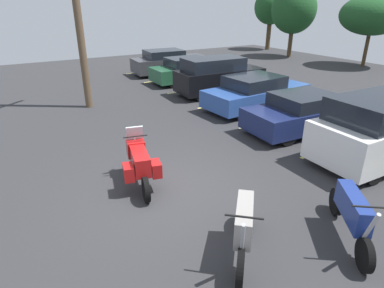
# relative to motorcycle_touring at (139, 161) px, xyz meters

# --- Properties ---
(ground) EXTENTS (44.00, 44.00, 0.10)m
(ground) POSITION_rel_motorcycle_touring_xyz_m (0.55, 0.43, -0.69)
(ground) COLOR #2D2D30
(motorcycle_touring) EXTENTS (2.09, 1.01, 1.38)m
(motorcycle_touring) POSITION_rel_motorcycle_touring_xyz_m (0.00, 0.00, 0.00)
(motorcycle_touring) COLOR black
(motorcycle_touring) RESTS_ON ground
(motorcycle_second) EXTENTS (1.90, 1.47, 1.24)m
(motorcycle_second) POSITION_rel_motorcycle_touring_xyz_m (4.13, 2.67, -0.04)
(motorcycle_second) COLOR black
(motorcycle_second) RESTS_ON ground
(motorcycle_third) EXTENTS (1.68, 1.54, 1.28)m
(motorcycle_third) POSITION_rel_motorcycle_touring_xyz_m (3.36, 0.62, -0.04)
(motorcycle_third) COLOR black
(motorcycle_third) RESTS_ON ground
(parking_stripes) EXTENTS (26.65, 4.61, 0.01)m
(parking_stripes) POSITION_rel_motorcycle_touring_xyz_m (-0.37, 7.05, -0.64)
(parking_stripes) COLOR #EAE066
(parking_stripes) RESTS_ON ground
(car_charcoal) EXTENTS (2.27, 4.96, 1.53)m
(car_charcoal) POSITION_rel_motorcycle_touring_xyz_m (-12.24, 7.20, 0.10)
(car_charcoal) COLOR #38383D
(car_charcoal) RESTS_ON ground
(car_green) EXTENTS (1.94, 4.88, 1.44)m
(car_green) POSITION_rel_motorcycle_touring_xyz_m (-9.39, 7.20, 0.06)
(car_green) COLOR #235638
(car_green) RESTS_ON ground
(car_black) EXTENTS (2.00, 4.51, 1.84)m
(car_black) POSITION_rel_motorcycle_touring_xyz_m (-6.36, 6.93, 0.28)
(car_black) COLOR black
(car_black) RESTS_ON ground
(car_blue) EXTENTS (2.22, 4.91, 1.45)m
(car_blue) POSITION_rel_motorcycle_touring_xyz_m (-3.53, 6.95, 0.06)
(car_blue) COLOR #2D519E
(car_blue) RESTS_ON ground
(car_navy) EXTENTS (2.17, 4.76, 1.39)m
(car_navy) POSITION_rel_motorcycle_touring_xyz_m (-0.53, 6.69, 0.03)
(car_navy) COLOR navy
(car_navy) RESTS_ON ground
(car_white) EXTENTS (2.13, 4.65, 1.96)m
(car_white) POSITION_rel_motorcycle_touring_xyz_m (2.32, 6.62, 0.32)
(car_white) COLOR white
(car_white) RESTS_ON ground
(utility_pole) EXTENTS (1.18, 1.51, 7.52)m
(utility_pole) POSITION_rel_motorcycle_touring_xyz_m (-7.52, 0.70, 3.23)
(utility_pole) COLOR brown
(utility_pole) RESTS_ON ground
(tree_rear) EXTENTS (3.09, 3.09, 5.48)m
(tree_rear) POSITION_rel_motorcycle_touring_xyz_m (-17.85, 21.05, 3.22)
(tree_rear) COLOR #4C3823
(tree_rear) RESTS_ON ground
(tree_center_left) EXTENTS (4.41, 4.41, 4.88)m
(tree_center_left) POSITION_rel_motorcycle_touring_xyz_m (-7.31, 20.56, 2.86)
(tree_center_left) COLOR #4C3823
(tree_center_left) RESTS_ON ground
(tree_left) EXTENTS (3.60, 3.60, 5.66)m
(tree_left) POSITION_rel_motorcycle_touring_xyz_m (-13.40, 19.36, 3.10)
(tree_left) COLOR #4C3823
(tree_left) RESTS_ON ground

